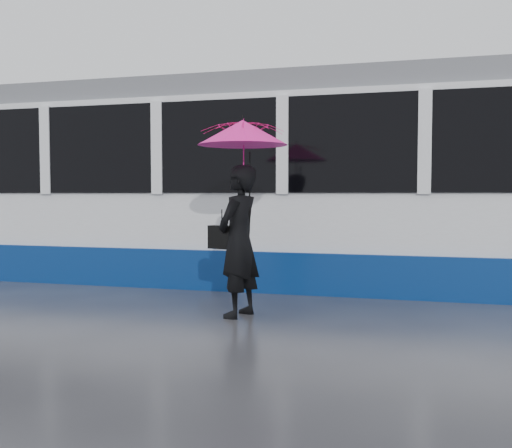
% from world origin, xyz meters
% --- Properties ---
extents(ground, '(90.00, 90.00, 0.00)m').
position_xyz_m(ground, '(0.00, 0.00, 0.00)').
color(ground, '#29292E').
rests_on(ground, ground).
extents(rails, '(34.00, 1.51, 0.02)m').
position_xyz_m(rails, '(0.00, 2.50, 0.01)').
color(rails, '#3F3D38').
rests_on(rails, ground).
extents(tram, '(26.00, 2.56, 3.35)m').
position_xyz_m(tram, '(-2.53, 2.50, 1.64)').
color(tram, white).
rests_on(tram, ground).
extents(woman, '(0.59, 0.76, 1.83)m').
position_xyz_m(woman, '(0.81, -0.39, 0.91)').
color(woman, black).
rests_on(woman, ground).
extents(umbrella, '(1.31, 1.31, 1.23)m').
position_xyz_m(umbrella, '(0.86, -0.39, 2.00)').
color(umbrella, '#F81489').
rests_on(umbrella, ground).
extents(handbag, '(0.35, 0.22, 0.46)m').
position_xyz_m(handbag, '(0.59, -0.37, 0.96)').
color(handbag, black).
rests_on(handbag, ground).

